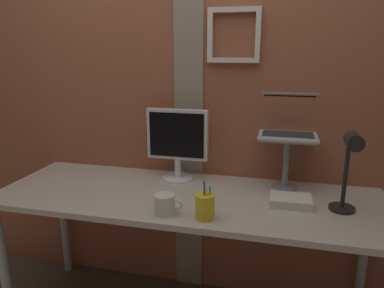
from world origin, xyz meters
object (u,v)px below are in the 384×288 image
Objects in this scene: laptop at (288,124)px; desk_lamp at (349,164)px; coffee_mug at (165,204)px; monitor at (177,139)px; pen_cup at (205,206)px.

laptop is 0.77× the size of desk_lamp.
coffee_mug is at bearing -135.09° from laptop.
desk_lamp reaches higher than coffee_mug.
monitor is 0.50m from coffee_mug.
monitor is 1.05× the size of desk_lamp.
coffee_mug is (-0.19, -0.00, -0.01)m from pen_cup.
pen_cup is at bearing -123.15° from laptop.
laptop is 0.70m from pen_cup.
laptop is 0.45m from desk_lamp.
monitor reaches higher than coffee_mug.
monitor is at bearing -173.07° from laptop.
monitor reaches higher than pen_cup.
laptop reaches higher than monitor.
desk_lamp is 2.98× the size of coffee_mug.
monitor is 2.30× the size of pen_cup.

